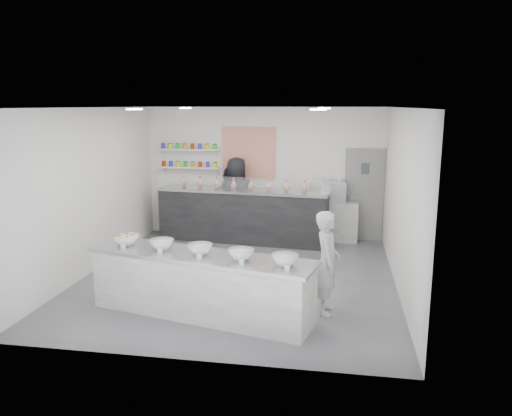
{
  "coord_description": "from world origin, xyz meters",
  "views": [
    {
      "loc": [
        1.72,
        -8.35,
        3.05
      ],
      "look_at": [
        0.26,
        0.4,
        1.21
      ],
      "focal_mm": 35.0,
      "sensor_mm": 36.0,
      "label": 1
    }
  ],
  "objects_px": {
    "staff_right": "(237,198)",
    "espresso_ledge": "(330,221)",
    "prep_counter": "(201,285)",
    "back_bar": "(242,216)",
    "woman_prep": "(327,263)",
    "staff_left": "(230,203)",
    "espresso_machine": "(334,191)"
  },
  "relations": [
    {
      "from": "prep_counter",
      "to": "staff_right",
      "type": "bearing_deg",
      "value": 108.02
    },
    {
      "from": "espresso_machine",
      "to": "woman_prep",
      "type": "xyz_separation_m",
      "value": [
        -0.02,
        -4.07,
        -0.38
      ]
    },
    {
      "from": "espresso_ledge",
      "to": "espresso_machine",
      "type": "height_order",
      "value": "espresso_machine"
    },
    {
      "from": "back_bar",
      "to": "staff_left",
      "type": "xyz_separation_m",
      "value": [
        -0.34,
        0.25,
        0.23
      ]
    },
    {
      "from": "woman_prep",
      "to": "staff_left",
      "type": "xyz_separation_m",
      "value": [
        -2.32,
        3.94,
        0.05
      ]
    },
    {
      "from": "espresso_ledge",
      "to": "staff_right",
      "type": "relative_size",
      "value": 0.67
    },
    {
      "from": "espresso_machine",
      "to": "prep_counter",
      "type": "bearing_deg",
      "value": -112.38
    },
    {
      "from": "back_bar",
      "to": "espresso_ledge",
      "type": "height_order",
      "value": "back_bar"
    },
    {
      "from": "back_bar",
      "to": "woman_prep",
      "type": "bearing_deg",
      "value": -56.16
    },
    {
      "from": "woman_prep",
      "to": "espresso_ledge",
      "type": "bearing_deg",
      "value": -2.3
    },
    {
      "from": "prep_counter",
      "to": "woman_prep",
      "type": "bearing_deg",
      "value": 25.37
    },
    {
      "from": "back_bar",
      "to": "espresso_ledge",
      "type": "xyz_separation_m",
      "value": [
        1.94,
        0.39,
        -0.13
      ]
    },
    {
      "from": "prep_counter",
      "to": "espresso_ledge",
      "type": "distance_m",
      "value": 4.79
    },
    {
      "from": "espresso_ledge",
      "to": "staff_right",
      "type": "distance_m",
      "value": 2.17
    },
    {
      "from": "espresso_ledge",
      "to": "espresso_machine",
      "type": "distance_m",
      "value": 0.69
    },
    {
      "from": "woman_prep",
      "to": "espresso_machine",
      "type": "bearing_deg",
      "value": -3.26
    },
    {
      "from": "espresso_ledge",
      "to": "woman_prep",
      "type": "height_order",
      "value": "woman_prep"
    },
    {
      "from": "prep_counter",
      "to": "back_bar",
      "type": "xyz_separation_m",
      "value": [
        -0.17,
        4.07,
        0.13
      ]
    },
    {
      "from": "espresso_machine",
      "to": "espresso_ledge",
      "type": "bearing_deg",
      "value": 180.0
    },
    {
      "from": "staff_left",
      "to": "staff_right",
      "type": "bearing_deg",
      "value": -158.15
    },
    {
      "from": "staff_left",
      "to": "back_bar",
      "type": "bearing_deg",
      "value": 165.63
    },
    {
      "from": "prep_counter",
      "to": "espresso_machine",
      "type": "height_order",
      "value": "espresso_machine"
    },
    {
      "from": "prep_counter",
      "to": "staff_left",
      "type": "distance_m",
      "value": 4.37
    },
    {
      "from": "back_bar",
      "to": "woman_prep",
      "type": "xyz_separation_m",
      "value": [
        1.98,
        -3.69,
        0.18
      ]
    },
    {
      "from": "back_bar",
      "to": "staff_right",
      "type": "distance_m",
      "value": 0.47
    },
    {
      "from": "espresso_ledge",
      "to": "prep_counter",
      "type": "bearing_deg",
      "value": -111.63
    },
    {
      "from": "prep_counter",
      "to": "back_bar",
      "type": "height_order",
      "value": "back_bar"
    },
    {
      "from": "staff_right",
      "to": "staff_left",
      "type": "bearing_deg",
      "value": -13.25
    },
    {
      "from": "espresso_machine",
      "to": "staff_left",
      "type": "bearing_deg",
      "value": -176.69
    },
    {
      "from": "staff_right",
      "to": "espresso_ledge",
      "type": "bearing_deg",
      "value": 170.42
    },
    {
      "from": "woman_prep",
      "to": "staff_right",
      "type": "relative_size",
      "value": 0.82
    },
    {
      "from": "espresso_ledge",
      "to": "staff_left",
      "type": "bearing_deg",
      "value": -176.59
    }
  ]
}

